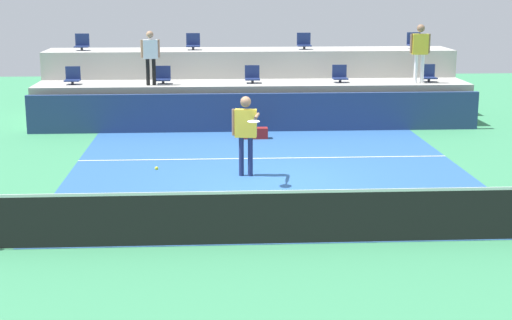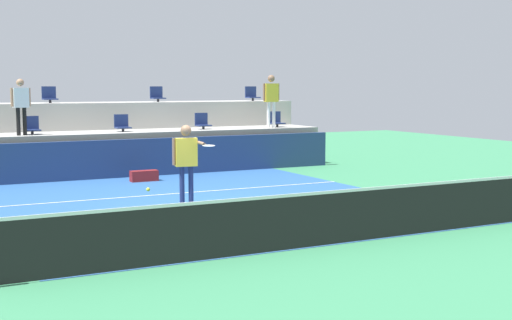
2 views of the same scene
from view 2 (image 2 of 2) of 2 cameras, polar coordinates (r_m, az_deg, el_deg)
The scene contains 19 objects.
ground_plane at distance 14.98m, azimuth -2.86°, elevation -4.01°, with size 40.00×40.00×0.00m, color #388456.
court_inner_paint at distance 15.88m, azimuth -4.36°, elevation -3.43°, with size 9.00×10.00×0.01m, color #285693.
court_service_line at distance 17.16m, azimuth -6.19°, elevation -2.72°, with size 9.00×0.06×0.00m, color white.
tennis_net at distance 11.43m, azimuth 5.49°, elevation -4.65°, with size 10.48×0.08×1.07m.
sponsor_backboard at distance 20.47m, azimuth -9.84°, elevation 0.18°, with size 13.00×0.16×1.10m, color navy.
seating_tier_lower at distance 21.70m, azimuth -10.88°, elevation 0.69°, with size 13.00×1.80×1.25m, color #ADAAA3.
seating_tier_upper at distance 23.39m, azimuth -12.15°, elevation 2.09°, with size 13.00×1.80×2.10m, color #ADAAA3.
stadium_chair_lower_left at distance 20.97m, azimuth -17.96°, elevation 2.62°, with size 0.44×0.40×0.52m.
stadium_chair_lower_center at distance 21.57m, azimuth -10.94°, elevation 2.89°, with size 0.44×0.40×0.52m.
stadium_chair_lower_right at distance 22.46m, azimuth -4.43°, elevation 3.10°, with size 0.44×0.40×0.52m.
stadium_chair_lower_far_right at distance 23.65m, azimuth 1.66°, elevation 3.27°, with size 0.44×0.40×0.52m.
stadium_chair_upper_left at distance 22.87m, azimuth -16.61°, elevation 5.05°, with size 0.44×0.40×0.52m.
stadium_chair_upper_right at distance 23.79m, azimuth -8.12°, elevation 5.27°, with size 0.44×0.40×0.52m.
stadium_chair_upper_far_right at distance 25.21m, azimuth -0.35°, elevation 5.38°, with size 0.44×0.40×0.52m.
tennis_player at distance 15.22m, azimuth -5.70°, elevation 0.31°, with size 0.61×1.28×1.78m.
spectator_in_grey at distance 20.51m, azimuth -18.76°, elevation 4.55°, with size 0.57×0.25×1.58m.
spectator_in_white at distance 23.09m, azimuth 1.26°, elevation 5.30°, with size 0.61×0.24×1.75m.
tennis_ball at distance 12.16m, azimuth -8.85°, elevation -2.41°, with size 0.07×0.07×0.07m.
equipment_bag at distance 19.46m, azimuth -9.18°, elevation -1.30°, with size 0.76×0.28×0.30m, color maroon.
Camera 2 is at (-6.09, -13.43, 2.62)m, focal length 48.69 mm.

